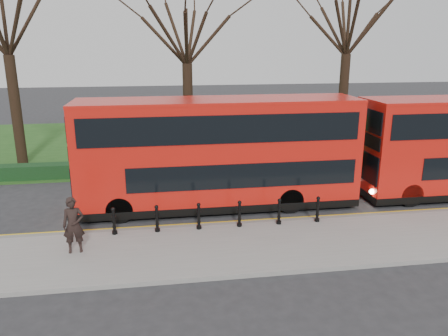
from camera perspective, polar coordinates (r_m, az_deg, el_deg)
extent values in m
plane|color=#28282B|center=(18.21, -8.48, -6.86)|extent=(120.00, 120.00, 0.00)
cube|color=gray|center=(15.45, -8.38, -10.89)|extent=(60.00, 4.00, 0.15)
cube|color=slate|center=(17.26, -8.46, -7.91)|extent=(60.00, 0.25, 0.16)
cube|color=#204A18|center=(32.56, -8.74, 3.41)|extent=(60.00, 18.00, 0.06)
cube|color=black|center=(24.51, -8.67, 0.14)|extent=(60.00, 0.90, 0.80)
cube|color=yellow|center=(17.56, -8.46, -7.72)|extent=(60.00, 0.10, 0.01)
cube|color=yellow|center=(17.75, -8.47, -7.46)|extent=(60.00, 0.10, 0.01)
cylinder|color=black|center=(28.27, -25.51, 6.67)|extent=(0.60, 0.60, 6.39)
cylinder|color=black|center=(27.18, -4.69, 7.28)|extent=(0.60, 0.60, 5.86)
cylinder|color=black|center=(29.57, 15.20, 7.98)|extent=(0.60, 0.60, 6.36)
cylinder|color=black|center=(17.04, -19.51, -6.91)|extent=(0.15, 0.15, 1.00)
cylinder|color=black|center=(16.81, -14.18, -6.78)|extent=(0.15, 0.15, 1.00)
cylinder|color=black|center=(16.71, -8.75, -6.59)|extent=(0.15, 0.15, 1.00)
cylinder|color=black|center=(16.77, -3.31, -6.35)|extent=(0.15, 0.15, 1.00)
cylinder|color=black|center=(16.98, 2.04, -6.04)|extent=(0.15, 0.15, 1.00)
cylinder|color=black|center=(17.32, 7.21, -5.70)|extent=(0.15, 0.15, 1.00)
cylinder|color=black|center=(17.80, 12.13, -5.34)|extent=(0.15, 0.15, 1.00)
cube|color=red|center=(18.81, -0.68, 2.33)|extent=(11.93, 2.71, 4.39)
cube|color=black|center=(19.47, -0.66, -4.11)|extent=(11.95, 2.73, 0.33)
cube|color=black|center=(17.87, 2.69, -1.04)|extent=(9.54, 0.04, 1.03)
cube|color=black|center=(17.25, -0.06, 5.04)|extent=(11.27, 0.04, 1.14)
cube|color=black|center=(18.87, -19.00, 2.60)|extent=(0.06, 2.39, 0.60)
cylinder|color=black|center=(18.19, -13.49, -5.33)|extent=(1.08, 0.33, 1.08)
cylinder|color=black|center=(20.42, -12.99, -2.92)|extent=(1.08, 0.33, 1.08)
cylinder|color=black|center=(18.92, 8.69, -4.22)|extent=(1.08, 0.33, 1.08)
cylinder|color=black|center=(21.08, 6.78, -2.02)|extent=(1.08, 0.33, 1.08)
cube|color=black|center=(20.67, 18.24, 3.51)|extent=(0.06, 2.31, 0.58)
cylinder|color=black|center=(21.12, 23.21, -3.25)|extent=(1.05, 0.31, 1.05)
cylinder|color=black|center=(23.01, 20.26, -1.42)|extent=(1.05, 0.31, 1.05)
imported|color=black|center=(15.63, -19.06, -7.07)|extent=(0.76, 0.55, 1.95)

